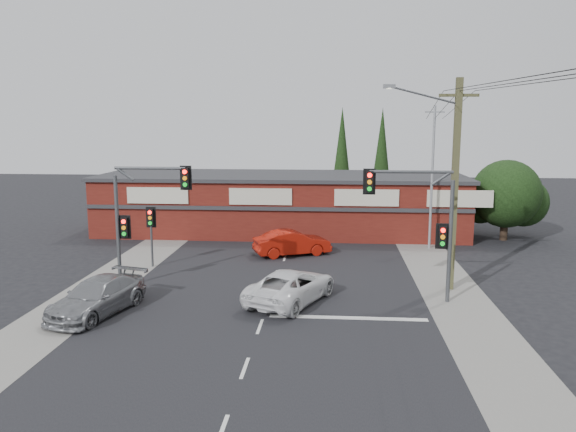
# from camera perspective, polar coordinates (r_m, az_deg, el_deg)

# --- Properties ---
(ground) EXTENTS (120.00, 120.00, 0.00)m
(ground) POSITION_cam_1_polar(r_m,az_deg,el_deg) (25.21, -2.04, -8.96)
(ground) COLOR black
(ground) RESTS_ON ground
(road_strip) EXTENTS (14.00, 70.00, 0.01)m
(road_strip) POSITION_cam_1_polar(r_m,az_deg,el_deg) (29.97, -0.93, -5.93)
(road_strip) COLOR black
(road_strip) RESTS_ON ground
(verge_left) EXTENTS (3.00, 70.00, 0.02)m
(verge_left) POSITION_cam_1_polar(r_m,az_deg,el_deg) (31.91, -16.37, -5.35)
(verge_left) COLOR gray
(verge_left) RESTS_ON ground
(verge_right) EXTENTS (3.00, 70.00, 0.02)m
(verge_right) POSITION_cam_1_polar(r_m,az_deg,el_deg) (30.37, 15.34, -6.06)
(verge_right) COLOR gray
(verge_right) RESTS_ON ground
(stop_line) EXTENTS (6.50, 0.35, 0.01)m
(stop_line) POSITION_cam_1_polar(r_m,az_deg,el_deg) (23.64, 6.12, -10.25)
(stop_line) COLOR silver
(stop_line) RESTS_ON ground
(white_suv) EXTENTS (4.35, 5.83, 1.47)m
(white_suv) POSITION_cam_1_polar(r_m,az_deg,el_deg) (25.34, 0.33, -7.11)
(white_suv) COLOR white
(white_suv) RESTS_ON ground
(silver_suv) EXTENTS (3.29, 5.46, 1.48)m
(silver_suv) POSITION_cam_1_polar(r_m,az_deg,el_deg) (25.11, -18.83, -7.78)
(silver_suv) COLOR gray
(silver_suv) RESTS_ON ground
(red_sedan) EXTENTS (4.88, 3.31, 1.52)m
(red_sedan) POSITION_cam_1_polar(r_m,az_deg,el_deg) (34.04, 0.43, -2.74)
(red_sedan) COLOR #AA170A
(red_sedan) RESTS_ON ground
(lane_dashes) EXTENTS (0.12, 51.09, 0.01)m
(lane_dashes) POSITION_cam_1_polar(r_m,az_deg,el_deg) (31.64, -0.62, -5.08)
(lane_dashes) COLOR silver
(lane_dashes) RESTS_ON ground
(shop_building) EXTENTS (27.30, 8.40, 4.22)m
(shop_building) POSITION_cam_1_polar(r_m,az_deg,el_deg) (41.33, -0.69, 1.38)
(shop_building) COLOR #511510
(shop_building) RESTS_ON ground
(tree_cluster) EXTENTS (5.90, 5.10, 5.50)m
(tree_cluster) POSITION_cam_1_polar(r_m,az_deg,el_deg) (41.26, 21.34, 1.78)
(tree_cluster) COLOR #2D2116
(tree_cluster) RESTS_ON ground
(conifer_near) EXTENTS (1.80, 1.80, 9.25)m
(conifer_near) POSITION_cam_1_polar(r_m,az_deg,el_deg) (47.82, 5.49, 6.47)
(conifer_near) COLOR #2D2116
(conifer_near) RESTS_ON ground
(conifer_far) EXTENTS (1.80, 1.80, 9.25)m
(conifer_far) POSITION_cam_1_polar(r_m,az_deg,el_deg) (49.98, 9.50, 6.51)
(conifer_far) COLOR #2D2116
(conifer_far) RESTS_ON ground
(traffic_mast_left) EXTENTS (3.77, 0.27, 5.97)m
(traffic_mast_left) POSITION_cam_1_polar(r_m,az_deg,el_deg) (27.66, -14.94, 0.76)
(traffic_mast_left) COLOR #47494C
(traffic_mast_left) RESTS_ON ground
(traffic_mast_right) EXTENTS (3.96, 0.27, 5.97)m
(traffic_mast_right) POSITION_cam_1_polar(r_m,az_deg,el_deg) (25.40, 13.74, 0.09)
(traffic_mast_right) COLOR #47494C
(traffic_mast_right) RESTS_ON ground
(pedestal_signal) EXTENTS (0.55, 0.27, 3.38)m
(pedestal_signal) POSITION_cam_1_polar(r_m,az_deg,el_deg) (31.89, -13.75, -0.84)
(pedestal_signal) COLOR #47494C
(pedestal_signal) RESTS_ON ground
(utility_pole) EXTENTS (4.38, 0.59, 10.00)m
(utility_pole) POSITION_cam_1_polar(r_m,az_deg,el_deg) (27.42, 16.32, 3.71)
(utility_pole) COLOR brown
(utility_pole) RESTS_ON ground
(steel_pole) EXTENTS (1.20, 0.16, 9.00)m
(steel_pole) POSITION_cam_1_polar(r_m,az_deg,el_deg) (36.42, 14.43, 4.05)
(steel_pole) COLOR gray
(steel_pole) RESTS_ON ground
(power_lines) EXTENTS (2.01, 29.00, 1.22)m
(power_lines) POSITION_cam_1_polar(r_m,az_deg,el_deg) (22.04, 19.94, 11.70)
(power_lines) COLOR black
(power_lines) RESTS_ON ground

